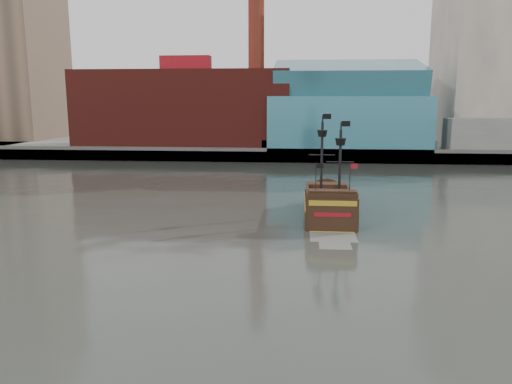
# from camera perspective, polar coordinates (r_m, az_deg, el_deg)

# --- Properties ---
(ground) EXTENTS (400.00, 400.00, 0.00)m
(ground) POSITION_cam_1_polar(r_m,az_deg,el_deg) (31.33, 2.74, -10.99)
(ground) COLOR #2D2F29
(ground) RESTS_ON ground
(promenade_far) EXTENTS (220.00, 60.00, 2.00)m
(promenade_far) POSITION_cam_1_polar(r_m,az_deg,el_deg) (121.58, 4.55, 5.59)
(promenade_far) COLOR slate
(promenade_far) RESTS_ON ground
(seawall) EXTENTS (220.00, 1.00, 2.60)m
(seawall) POSITION_cam_1_polar(r_m,az_deg,el_deg) (92.19, 4.36, 4.19)
(seawall) COLOR #4C4C49
(seawall) RESTS_ON ground
(skyline) EXTENTS (149.00, 45.00, 62.00)m
(skyline) POSITION_cam_1_polar(r_m,az_deg,el_deg) (114.50, 7.42, 17.04)
(skyline) COLOR brown
(skyline) RESTS_ON promenade_far
(pirate_ship) EXTENTS (4.64, 14.46, 10.82)m
(pirate_ship) POSITION_cam_1_polar(r_m,az_deg,el_deg) (49.55, 8.32, -1.80)
(pirate_ship) COLOR black
(pirate_ship) RESTS_ON ground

